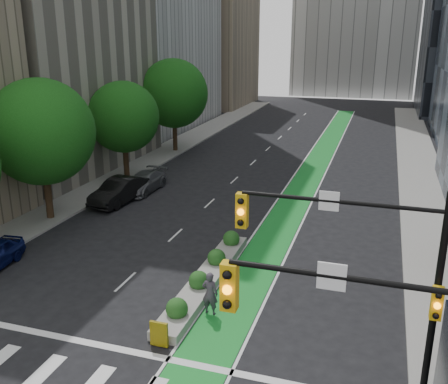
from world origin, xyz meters
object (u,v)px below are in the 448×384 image
Objects in this scene: cyclist at (210,293)px; parked_car_left_far at (144,182)px; median_planter at (207,276)px; parked_car_left_mid at (119,191)px.

cyclist reaches higher than parked_car_left_far.
cyclist is 0.39× the size of parked_car_left_far.
median_planter is 2.01× the size of parked_car_left_mid.
parked_car_left_far is (-10.31, 14.62, -0.25)m from cyclist.
cyclist is 15.89m from parked_car_left_mid.
parked_car_left_mid is 2.94m from parked_car_left_far.
cyclist is at bearing -53.78° from parked_car_left_far.
parked_car_left_mid is (-9.70, 9.26, 0.47)m from median_planter.
parked_car_left_mid is (-10.73, 11.72, -0.10)m from cyclist.
parked_car_left_far is at bearing -51.56° from cyclist.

